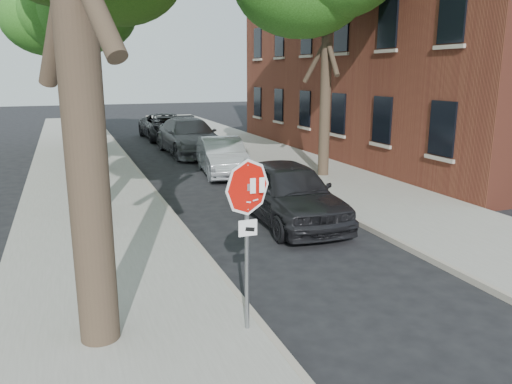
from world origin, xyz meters
The scene contains 11 objects.
ground centered at (0.00, 0.00, 0.00)m, with size 120.00×120.00×0.00m, color black.
sidewalk_left centered at (-2.50, 12.00, 0.06)m, with size 4.00×55.00×0.12m, color gray.
sidewalk_right centered at (6.00, 12.00, 0.06)m, with size 4.00×55.00×0.12m, color gray.
curb_left centered at (-0.45, 12.00, 0.07)m, with size 0.12×55.00×0.13m, color #9E9384.
curb_right centered at (3.95, 12.00, 0.07)m, with size 0.12×55.00×0.13m, color #9E9384.
stop_sign centered at (-0.70, -0.03, 1.95)m, with size 0.76×0.34×2.61m.
tree_far centered at (-2.72, 21.11, 7.21)m, with size 5.29×4.91×9.33m.
car_a centered at (2.35, 5.20, 0.82)m, with size 1.93×4.80×1.63m, color black.
car_b centered at (2.60, 11.93, 0.72)m, with size 1.52×4.36×1.44m, color #AEB0B6.
car_c centered at (2.60, 17.37, 0.86)m, with size 2.41×5.92×1.72m, color #45464A.
car_d centered at (2.60, 23.37, 0.76)m, with size 2.53×5.48×1.52m, color black.
Camera 1 is at (-3.04, -6.47, 3.89)m, focal length 35.00 mm.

